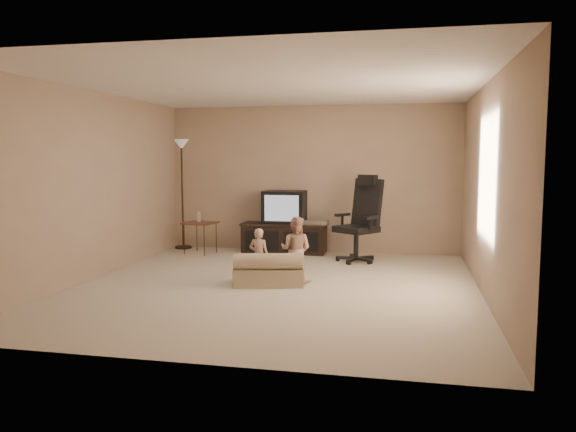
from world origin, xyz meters
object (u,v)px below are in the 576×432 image
at_px(floor_lamp, 182,169).
at_px(child_sofa, 268,272).
at_px(tv_stand, 285,227).
at_px(side_table, 200,223).
at_px(office_chair, 360,231).
at_px(toddler_left, 259,256).
at_px(toddler_right, 296,249).

relative_size(floor_lamp, child_sofa, 2.00).
height_order(tv_stand, child_sofa, tv_stand).
bearing_deg(floor_lamp, side_table, -42.90).
relative_size(office_chair, child_sofa, 1.40).
xyz_separation_m(office_chair, side_table, (-2.70, 0.16, 0.03)).
height_order(office_chair, floor_lamp, floor_lamp).
bearing_deg(floor_lamp, tv_stand, -1.78).
height_order(office_chair, side_table, office_chair).
xyz_separation_m(floor_lamp, toddler_left, (2.06, -2.46, -1.05)).
distance_m(tv_stand, office_chair, 1.44).
relative_size(child_sofa, toddler_left, 1.34).
bearing_deg(tv_stand, office_chair, -23.92).
xyz_separation_m(floor_lamp, child_sofa, (2.20, -2.53, -1.24)).
bearing_deg(toddler_right, tv_stand, -65.39).
bearing_deg(floor_lamp, toddler_left, -50.02).
bearing_deg(toddler_left, tv_stand, -80.62).
xyz_separation_m(office_chair, child_sofa, (-1.00, -1.90, -0.31)).
bearing_deg(toddler_left, toddler_right, -153.01).
distance_m(side_table, toddler_left, 2.53).
xyz_separation_m(tv_stand, child_sofa, (0.32, -2.47, -0.26)).
bearing_deg(tv_stand, side_table, -163.98).
relative_size(office_chair, toddler_left, 1.88).
bearing_deg(floor_lamp, toddler_right, -42.26).
relative_size(tv_stand, office_chair, 1.10).
xyz_separation_m(toddler_left, toddler_right, (0.45, 0.18, 0.07)).
distance_m(office_chair, floor_lamp, 3.39).
xyz_separation_m(side_table, floor_lamp, (-0.50, 0.47, 0.89)).
bearing_deg(office_chair, tv_stand, -167.55).
distance_m(floor_lamp, toddler_right, 3.52).
height_order(floor_lamp, toddler_left, floor_lamp).
bearing_deg(toddler_left, office_chair, -116.89).
distance_m(side_table, toddler_right, 2.70).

